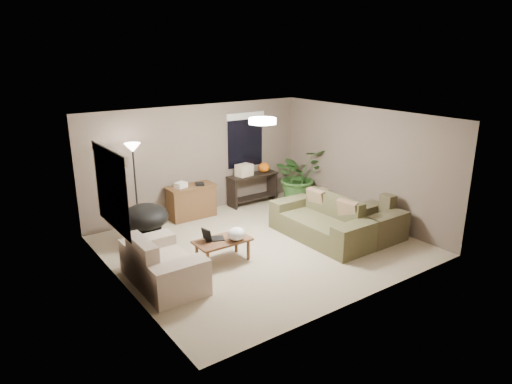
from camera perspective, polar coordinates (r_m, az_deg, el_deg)
room_shell at (r=8.54m, az=0.78°, el=0.95°), size 5.50×5.50×5.50m
main_sofa at (r=9.32m, az=8.24°, el=-4.02°), size 0.95×2.20×0.85m
throw_pillows at (r=9.37m, az=9.47°, el=-1.65°), size 0.28×1.36×0.47m
loveseat at (r=7.64m, az=-11.73°, el=-9.16°), size 0.90×1.60×0.85m
armchair at (r=9.54m, az=14.62°, el=-3.87°), size 0.95×1.00×0.85m
coffee_table at (r=8.23m, az=-4.21°, el=-6.36°), size 1.00×0.55×0.42m
laptop at (r=8.18m, az=-5.60°, el=-5.62°), size 0.41×0.34×0.24m
plastic_bag at (r=8.14m, az=-2.48°, el=-5.25°), size 0.40×0.37×0.23m
desk at (r=10.43m, az=-8.05°, el=-1.18°), size 1.10×0.50×0.75m
desk_papers at (r=10.22m, az=-8.90°, el=0.89°), size 0.72×0.32×0.12m
console_table at (r=11.26m, az=-0.42°, el=0.71°), size 1.30×0.40×0.75m
pumpkin at (r=11.34m, az=1.02°, el=3.09°), size 0.32×0.32×0.24m
cardboard_box at (r=11.00m, az=-1.50°, el=2.75°), size 0.42×0.34×0.28m
papasan_chair at (r=9.18m, az=-13.63°, el=-3.53°), size 0.99×0.99×0.80m
floor_lamp at (r=9.38m, az=-15.08°, el=4.03°), size 0.32×0.32×1.91m
ceiling_fixture at (r=8.29m, az=0.81°, el=8.87°), size 0.50×0.50×0.10m
houseplant at (r=11.40m, az=5.29°, el=1.34°), size 1.23×1.37×1.07m
cat_scratching_post at (r=11.07m, az=8.20°, el=-0.98°), size 0.32×0.32×0.50m
window_left at (r=7.47m, az=-17.80°, el=1.95°), size 0.05×1.56×1.33m
window_back at (r=11.13m, az=-1.34°, el=7.65°), size 1.06×0.05×1.33m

